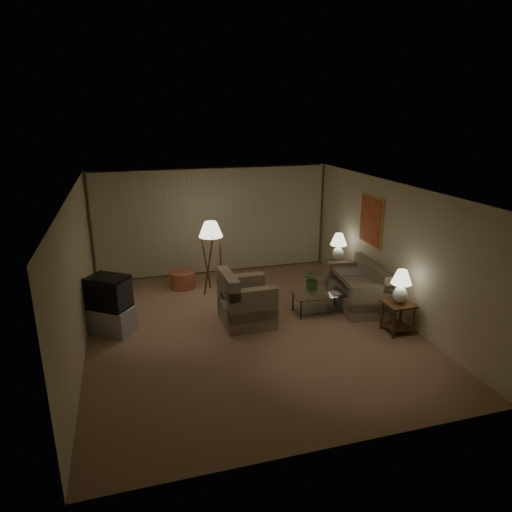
{
  "coord_description": "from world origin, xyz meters",
  "views": [
    {
      "loc": [
        -2.11,
        -7.76,
        4.02
      ],
      "look_at": [
        0.32,
        0.6,
        1.25
      ],
      "focal_mm": 32.0,
      "sensor_mm": 36.0,
      "label": 1
    }
  ],
  "objects_px": {
    "side_table_near": "(398,312)",
    "coffee_table": "(319,300)",
    "armchair": "(247,303)",
    "tv_cabinet": "(111,320)",
    "table_lamp_far": "(338,245)",
    "vase": "(312,291)",
    "crt_tv": "(109,292)",
    "table_lamp_near": "(401,284)",
    "ottoman": "(183,280)",
    "floor_lamp": "(211,256)",
    "side_table_far": "(337,269)",
    "sofa": "(356,289)"
  },
  "relations": [
    {
      "from": "sofa",
      "to": "ottoman",
      "type": "height_order",
      "value": "sofa"
    },
    {
      "from": "floor_lamp",
      "to": "vase",
      "type": "height_order",
      "value": "floor_lamp"
    },
    {
      "from": "crt_tv",
      "to": "ottoman",
      "type": "distance_m",
      "value": 2.57
    },
    {
      "from": "table_lamp_far",
      "to": "armchair",
      "type": "bearing_deg",
      "value": -151.86
    },
    {
      "from": "armchair",
      "to": "tv_cabinet",
      "type": "relative_size",
      "value": 1.1
    },
    {
      "from": "side_table_far",
      "to": "tv_cabinet",
      "type": "relative_size",
      "value": 0.62
    },
    {
      "from": "coffee_table",
      "to": "tv_cabinet",
      "type": "xyz_separation_m",
      "value": [
        -4.13,
        0.27,
        -0.03
      ]
    },
    {
      "from": "floor_lamp",
      "to": "vase",
      "type": "xyz_separation_m",
      "value": [
        1.76,
        -1.74,
        -0.38
      ]
    },
    {
      "from": "armchair",
      "to": "table_lamp_near",
      "type": "xyz_separation_m",
      "value": [
        2.63,
        -1.19,
        0.56
      ]
    },
    {
      "from": "side_table_far",
      "to": "ottoman",
      "type": "relative_size",
      "value": 1.01
    },
    {
      "from": "armchair",
      "to": "tv_cabinet",
      "type": "distance_m",
      "value": 2.6
    },
    {
      "from": "coffee_table",
      "to": "side_table_far",
      "type": "bearing_deg",
      "value": 51.67
    },
    {
      "from": "coffee_table",
      "to": "table_lamp_near",
      "type": "bearing_deg",
      "value": -49.5
    },
    {
      "from": "side_table_near",
      "to": "crt_tv",
      "type": "bearing_deg",
      "value": 163.67
    },
    {
      "from": "table_lamp_near",
      "to": "coffee_table",
      "type": "distance_m",
      "value": 1.79
    },
    {
      "from": "armchair",
      "to": "vase",
      "type": "distance_m",
      "value": 1.41
    },
    {
      "from": "side_table_far",
      "to": "table_lamp_near",
      "type": "distance_m",
      "value": 2.67
    },
    {
      "from": "table_lamp_far",
      "to": "vase",
      "type": "bearing_deg",
      "value": -132.04
    },
    {
      "from": "side_table_far",
      "to": "ottoman",
      "type": "xyz_separation_m",
      "value": [
        -3.61,
        0.84,
        -0.19
      ]
    },
    {
      "from": "table_lamp_far",
      "to": "tv_cabinet",
      "type": "bearing_deg",
      "value": -168.31
    },
    {
      "from": "floor_lamp",
      "to": "ottoman",
      "type": "distance_m",
      "value": 1.03
    },
    {
      "from": "side_table_near",
      "to": "table_lamp_far",
      "type": "relative_size",
      "value": 0.88
    },
    {
      "from": "table_lamp_far",
      "to": "vase",
      "type": "distance_m",
      "value": 1.89
    },
    {
      "from": "tv_cabinet",
      "to": "vase",
      "type": "distance_m",
      "value": 4.0
    },
    {
      "from": "table_lamp_near",
      "to": "coffee_table",
      "type": "bearing_deg",
      "value": 130.5
    },
    {
      "from": "tv_cabinet",
      "to": "vase",
      "type": "relative_size",
      "value": 5.81
    },
    {
      "from": "crt_tv",
      "to": "vase",
      "type": "height_order",
      "value": "crt_tv"
    },
    {
      "from": "table_lamp_far",
      "to": "sofa",
      "type": "bearing_deg",
      "value": -96.84
    },
    {
      "from": "tv_cabinet",
      "to": "ottoman",
      "type": "height_order",
      "value": "tv_cabinet"
    },
    {
      "from": "side_table_near",
      "to": "coffee_table",
      "type": "xyz_separation_m",
      "value": [
        -1.07,
        1.25,
        -0.13
      ]
    },
    {
      "from": "armchair",
      "to": "crt_tv",
      "type": "height_order",
      "value": "crt_tv"
    },
    {
      "from": "crt_tv",
      "to": "table_lamp_near",
      "type": "bearing_deg",
      "value": 19.62
    },
    {
      "from": "armchair",
      "to": "table_lamp_near",
      "type": "bearing_deg",
      "value": -116.14
    },
    {
      "from": "sofa",
      "to": "tv_cabinet",
      "type": "height_order",
      "value": "sofa"
    },
    {
      "from": "side_table_far",
      "to": "crt_tv",
      "type": "xyz_separation_m",
      "value": [
        -5.2,
        -1.08,
        0.42
      ]
    },
    {
      "from": "side_table_near",
      "to": "coffee_table",
      "type": "distance_m",
      "value": 1.65
    },
    {
      "from": "tv_cabinet",
      "to": "crt_tv",
      "type": "height_order",
      "value": "crt_tv"
    },
    {
      "from": "armchair",
      "to": "table_lamp_near",
      "type": "relative_size",
      "value": 1.63
    },
    {
      "from": "armchair",
      "to": "side_table_near",
      "type": "relative_size",
      "value": 1.77
    },
    {
      "from": "sofa",
      "to": "table_lamp_near",
      "type": "bearing_deg",
      "value": 13.64
    },
    {
      "from": "table_lamp_near",
      "to": "ottoman",
      "type": "xyz_separation_m",
      "value": [
        -3.61,
        3.44,
        -0.79
      ]
    },
    {
      "from": "table_lamp_far",
      "to": "coffee_table",
      "type": "xyz_separation_m",
      "value": [
        -1.07,
        -1.35,
        -0.72
      ]
    },
    {
      "from": "sofa",
      "to": "coffee_table",
      "type": "bearing_deg",
      "value": -76.48
    },
    {
      "from": "side_table_near",
      "to": "vase",
      "type": "bearing_deg",
      "value": 134.24
    },
    {
      "from": "side_table_far",
      "to": "floor_lamp",
      "type": "bearing_deg",
      "value": 172.44
    },
    {
      "from": "coffee_table",
      "to": "crt_tv",
      "type": "xyz_separation_m",
      "value": [
        -4.13,
        0.27,
        0.53
      ]
    },
    {
      "from": "side_table_far",
      "to": "vase",
      "type": "distance_m",
      "value": 1.82
    },
    {
      "from": "tv_cabinet",
      "to": "side_table_near",
      "type": "bearing_deg",
      "value": 19.62
    },
    {
      "from": "floor_lamp",
      "to": "side_table_far",
      "type": "bearing_deg",
      "value": -7.56
    },
    {
      "from": "floor_lamp",
      "to": "sofa",
      "type": "bearing_deg",
      "value": -30.2
    }
  ]
}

